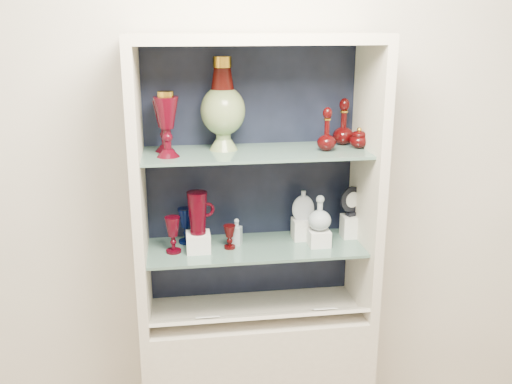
{
  "coord_description": "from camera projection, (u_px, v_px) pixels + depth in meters",
  "views": [
    {
      "loc": [
        -0.32,
        -0.72,
        1.98
      ],
      "look_at": [
        0.0,
        1.53,
        1.3
      ],
      "focal_mm": 40.0,
      "sensor_mm": 36.0,
      "label": 1
    }
  ],
  "objects": [
    {
      "name": "enamel_urn",
      "position": [
        223.0,
        104.0,
        2.32
      ],
      "size": [
        0.23,
        0.23,
        0.38
      ],
      "primitive_type": null,
      "rotation": [
        0.0,
        0.0,
        -0.33
      ],
      "color": "#0D4F13",
      "rests_on": "shelf_upper"
    },
    {
      "name": "label_card_0",
      "position": [
        208.0,
        317.0,
        2.39
      ],
      "size": [
        0.1,
        0.06,
        0.03
      ],
      "primitive_type": "cube",
      "rotation": [
        -0.44,
        0.0,
        0.0
      ],
      "color": "white",
      "rests_on": "label_ledge"
    },
    {
      "name": "riser_ruby_pitcher",
      "position": [
        198.0,
        242.0,
        2.4
      ],
      "size": [
        0.1,
        0.1,
        0.08
      ],
      "primitive_type": "cube",
      "color": "silver",
      "rests_on": "shelf_lower"
    },
    {
      "name": "lidded_bowl",
      "position": [
        359.0,
        138.0,
        2.39
      ],
      "size": [
        0.08,
        0.08,
        0.09
      ],
      "primitive_type": null,
      "rotation": [
        0.0,
        0.0,
        -0.05
      ],
      "color": "#3A0506",
      "rests_on": "shelf_upper"
    },
    {
      "name": "ruby_goblet_tall",
      "position": [
        173.0,
        235.0,
        2.38
      ],
      "size": [
        0.07,
        0.07,
        0.16
      ],
      "primitive_type": null,
      "rotation": [
        0.0,
        0.0,
        -0.1
      ],
      "color": "#3F020D",
      "rests_on": "shelf_lower"
    },
    {
      "name": "cabinet_side_left",
      "position": [
        139.0,
        191.0,
        2.3
      ],
      "size": [
        0.04,
        0.4,
        1.15
      ],
      "primitive_type": "cube",
      "color": "beige",
      "rests_on": "cabinet_base"
    },
    {
      "name": "cabinet_base",
      "position": [
        256.0,
        383.0,
        2.64
      ],
      "size": [
        1.0,
        0.4,
        0.75
      ],
      "primitive_type": "cube",
      "color": "beige",
      "rests_on": "ground"
    },
    {
      "name": "label_ledge",
      "position": [
        260.0,
        316.0,
        2.42
      ],
      "size": [
        0.92,
        0.17,
        0.09
      ],
      "primitive_type": "cube",
      "rotation": [
        -0.44,
        0.0,
        0.0
      ],
      "color": "beige",
      "rests_on": "cabinet_base"
    },
    {
      "name": "label_card_1",
      "position": [
        324.0,
        309.0,
        2.46
      ],
      "size": [
        0.1,
        0.06,
        0.03
      ],
      "primitive_type": "cube",
      "rotation": [
        -0.44,
        0.0,
        0.0
      ],
      "color": "white",
      "rests_on": "label_ledge"
    },
    {
      "name": "ruby_decanter_b",
      "position": [
        344.0,
        120.0,
        2.44
      ],
      "size": [
        0.1,
        0.1,
        0.21
      ],
      "primitive_type": null,
      "rotation": [
        0.0,
        0.0,
        0.09
      ],
      "color": "#3A0506",
      "rests_on": "shelf_upper"
    },
    {
      "name": "riser_cameo_medallion",
      "position": [
        351.0,
        226.0,
        2.56
      ],
      "size": [
        0.08,
        0.08,
        0.1
      ],
      "primitive_type": "cube",
      "color": "silver",
      "rests_on": "shelf_lower"
    },
    {
      "name": "cobalt_goblet",
      "position": [
        186.0,
        226.0,
        2.48
      ],
      "size": [
        0.08,
        0.08,
        0.16
      ],
      "primitive_type": null,
      "rotation": [
        0.0,
        0.0,
        -0.28
      ],
      "color": "#000839",
      "rests_on": "shelf_lower"
    },
    {
      "name": "riser_flat_flask",
      "position": [
        303.0,
        229.0,
        2.54
      ],
      "size": [
        0.09,
        0.09,
        0.09
      ],
      "primitive_type": "cube",
      "color": "silver",
      "rests_on": "shelf_lower"
    },
    {
      "name": "clear_square_bottle",
      "position": [
        237.0,
        232.0,
        2.47
      ],
      "size": [
        0.05,
        0.05,
        0.12
      ],
      "primitive_type": null,
      "rotation": [
        0.0,
        0.0,
        -0.4
      ],
      "color": "#9BACB3",
      "rests_on": "shelf_lower"
    },
    {
      "name": "wall_back",
      "position": [
        249.0,
        157.0,
        2.56
      ],
      "size": [
        3.5,
        0.02,
        2.8
      ],
      "primitive_type": "cube",
      "color": "beige",
      "rests_on": "ground"
    },
    {
      "name": "ruby_decanter_a",
      "position": [
        327.0,
        126.0,
        2.33
      ],
      "size": [
        0.09,
        0.09,
        0.2
      ],
      "primitive_type": null,
      "rotation": [
        0.0,
        0.0,
        0.17
      ],
      "color": "#3A0506",
      "rests_on": "shelf_upper"
    },
    {
      "name": "shelf_upper",
      "position": [
        255.0,
        153.0,
        2.35
      ],
      "size": [
        0.92,
        0.34,
        0.01
      ],
      "primitive_type": "cube",
      "color": "slate",
      "rests_on": "cabinet_side_left"
    },
    {
      "name": "ruby_pitcher",
      "position": [
        197.0,
        213.0,
        2.37
      ],
      "size": [
        0.15,
        0.12,
        0.18
      ],
      "primitive_type": null,
      "rotation": [
        0.0,
        0.0,
        0.25
      ],
      "color": "#3F020D",
      "rests_on": "riser_ruby_pitcher"
    },
    {
      "name": "clear_round_decanter",
      "position": [
        320.0,
        214.0,
        2.43
      ],
      "size": [
        0.13,
        0.13,
        0.15
      ],
      "primitive_type": null,
      "rotation": [
        0.0,
        0.0,
        -0.42
      ],
      "color": "#9BACB3",
      "rests_on": "riser_clear_round_decanter"
    },
    {
      "name": "cabinet_back_panel",
      "position": [
        250.0,
        175.0,
        2.55
      ],
      "size": [
        0.98,
        0.02,
        1.15
      ],
      "primitive_type": "cube",
      "color": "black",
      "rests_on": "cabinet_base"
    },
    {
      "name": "pedestal_lamp_right",
      "position": [
        167.0,
        124.0,
        2.21
      ],
      "size": [
        0.12,
        0.12,
        0.26
      ],
      "primitive_type": null,
      "rotation": [
        0.0,
        0.0,
        0.21
      ],
      "color": "#3F020D",
      "rests_on": "shelf_upper"
    },
    {
      "name": "cameo_medallion",
      "position": [
        352.0,
        201.0,
        2.53
      ],
      "size": [
        0.13,
        0.08,
        0.14
      ],
      "primitive_type": null,
      "rotation": [
        0.0,
        0.0,
        0.35
      ],
      "color": "black",
      "rests_on": "riser_cameo_medallion"
    },
    {
      "name": "pedestal_lamp_left",
      "position": [
        164.0,
        124.0,
        2.32
      ],
      "size": [
        0.1,
        0.1,
        0.23
      ],
      "primitive_type": null,
      "rotation": [
        0.0,
        0.0,
        0.1
      ],
      "color": "#3F020D",
      "rests_on": "shelf_upper"
    },
    {
      "name": "shelf_lower",
      "position": [
        255.0,
        247.0,
        2.47
      ],
      "size": [
        0.92,
        0.34,
        0.01
      ],
      "primitive_type": "cube",
      "color": "slate",
      "rests_on": "cabinet_side_left"
    },
    {
      "name": "riser_clear_round_decanter",
      "position": [
        319.0,
        238.0,
        2.47
      ],
      "size": [
        0.09,
        0.09,
        0.07
      ],
      "primitive_type": "cube",
      "color": "silver",
      "rests_on": "shelf_lower"
    },
    {
      "name": "flat_flask",
      "position": [
        303.0,
        205.0,
        2.51
      ],
      "size": [
        0.1,
        0.05,
        0.14
      ],
      "primitive_type": null,
      "rotation": [
        0.0,
        0.0,
        -0.14
      ],
      "color": "silver",
      "rests_on": "riser_flat_flask"
    },
    {
      "name": "cabinet_side_right",
      "position": [
        367.0,
        182.0,
        2.43
      ],
      "size": [
        0.04,
        0.4,
        1.15
      ],
      "primitive_type": "cube",
      "color": "beige",
      "rests_on": "cabinet_base"
    },
    {
      "name": "ruby_goblet_small",
      "position": [
        230.0,
        237.0,
        2.43
      ],
      "size": [
        0.05,
        0.05,
        0.1
      ],
      "primitive_type": null,
      "rotation": [
        0.0,
        0.0,
        -0.02
      ],
      "color": "#3A0506",
      "rests_on": "shelf_lower"
    },
    {
      "name": "cabinet_top_cap",
      "position": [
        256.0,
        38.0,
        2.2
      ],
      "size": [
        1.0,
        0.4,
        0.04
      ],
      "primitive_type": "cube",
      "color": "beige",
      "rests_on": "cabinet_side_left"
    }
  ]
}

